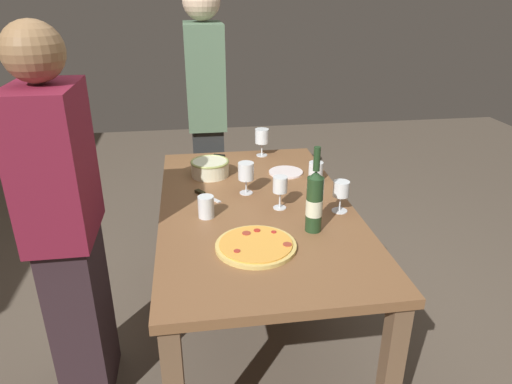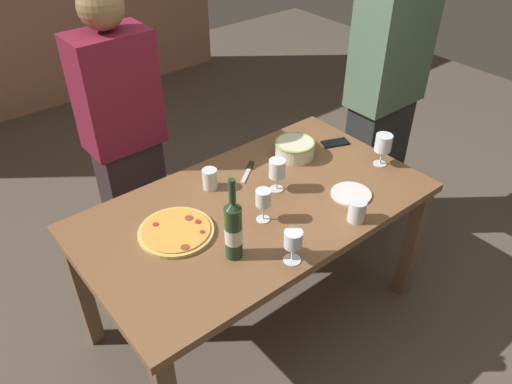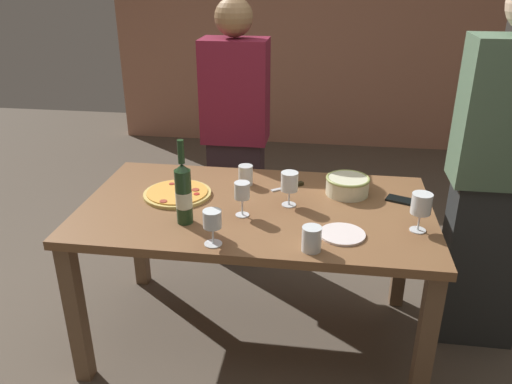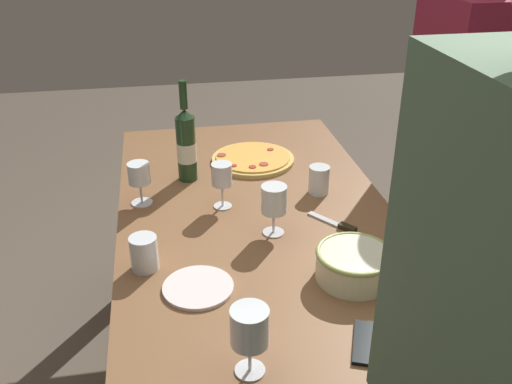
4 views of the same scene
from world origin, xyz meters
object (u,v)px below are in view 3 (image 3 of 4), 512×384
(wine_glass_by_bottle, at_px, (212,221))
(person_host, at_px, (500,177))
(wine_glass_far_left, at_px, (421,206))
(wine_bottle, at_px, (184,193))
(side_plate, at_px, (342,234))
(dining_table, at_px, (256,224))
(cell_phone, at_px, (402,200))
(serving_bowl, at_px, (347,185))
(pizza_knife, at_px, (292,186))
(wine_glass_near_pizza, at_px, (289,183))
(wine_glass_far_right, at_px, (242,192))
(cup_amber, at_px, (312,239))
(person_guest_left, at_px, (236,136))
(pizza, at_px, (177,193))
(cup_ceramic, at_px, (246,175))

(wine_glass_by_bottle, relative_size, person_host, 0.08)
(wine_glass_by_bottle, relative_size, wine_glass_far_left, 0.88)
(wine_bottle, bearing_deg, side_plate, -1.92)
(dining_table, bearing_deg, cell_phone, 12.13)
(serving_bowl, distance_m, pizza_knife, 0.28)
(wine_glass_near_pizza, xyz_separation_m, wine_glass_far_right, (-0.19, -0.13, 0.00))
(cup_amber, relative_size, pizza_knife, 0.63)
(side_plate, bearing_deg, cell_phone, 52.79)
(wine_glass_near_pizza, height_order, cell_phone, wine_glass_near_pizza)
(dining_table, relative_size, person_host, 0.92)
(wine_glass_far_left, bearing_deg, wine_glass_by_bottle, -164.21)
(wine_glass_far_right, height_order, cell_phone, wine_glass_far_right)
(wine_glass_by_bottle, height_order, person_guest_left, person_guest_left)
(wine_bottle, bearing_deg, dining_table, 36.17)
(cell_phone, bearing_deg, side_plate, -15.42)
(wine_glass_by_bottle, distance_m, person_host, 1.33)
(serving_bowl, relative_size, wine_bottle, 0.57)
(wine_glass_by_bottle, relative_size, pizza_knife, 0.94)
(cup_amber, bearing_deg, person_host, 33.12)
(wine_glass_far_left, relative_size, wine_glass_far_right, 1.07)
(pizza, relative_size, serving_bowl, 1.54)
(wine_bottle, xyz_separation_m, cell_phone, (0.95, 0.35, -0.13))
(wine_glass_near_pizza, height_order, person_host, person_host)
(dining_table, xyz_separation_m, side_plate, (0.39, -0.23, 0.10))
(person_guest_left, bearing_deg, wine_glass_by_bottle, -10.71)
(serving_bowl, height_order, wine_glass_far_left, wine_glass_far_left)
(pizza, bearing_deg, serving_bowl, 9.53)
(cell_phone, bearing_deg, cup_amber, -16.67)
(cell_phone, bearing_deg, wine_glass_far_left, 28.01)
(cell_phone, distance_m, person_host, 0.44)
(side_plate, bearing_deg, pizza_knife, 117.82)
(serving_bowl, distance_m, person_host, 0.68)
(wine_glass_far_left, bearing_deg, wine_glass_near_pizza, 163.10)
(side_plate, height_order, pizza_knife, pizza_knife)
(cup_amber, bearing_deg, wine_glass_far_right, 140.70)
(cup_amber, bearing_deg, wine_glass_by_bottle, -178.58)
(wine_glass_far_right, xyz_separation_m, cell_phone, (0.72, 0.25, -0.11))
(dining_table, relative_size, pizza_knife, 10.14)
(wine_bottle, height_order, side_plate, wine_bottle)
(serving_bowl, distance_m, wine_glass_far_right, 0.55)
(wine_glass_far_left, height_order, cup_ceramic, wine_glass_far_left)
(wine_glass_far_right, distance_m, cup_amber, 0.41)
(dining_table, bearing_deg, person_guest_left, 106.50)
(dining_table, distance_m, serving_bowl, 0.48)
(pizza_knife, bearing_deg, person_host, -3.75)
(wine_glass_near_pizza, xyz_separation_m, cell_phone, (0.52, 0.12, -0.10))
(wine_glass_far_left, xyz_separation_m, person_guest_left, (-0.94, 0.94, -0.05))
(cup_ceramic, bearing_deg, cell_phone, -7.09)
(wine_bottle, height_order, wine_glass_near_pizza, wine_bottle)
(side_plate, distance_m, person_host, 0.82)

